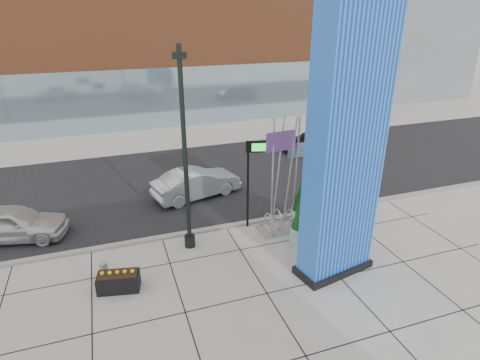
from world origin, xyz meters
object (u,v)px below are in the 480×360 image
object	(u,v)px
lamp_post	(186,173)
concrete_bollard	(104,269)
car_white_west	(12,223)
overhead_street_sign	(263,152)
public_art_sculpture	(285,202)
blue_pylon	(345,154)
car_silver_mid	(197,183)

from	to	relation	value
lamp_post	concrete_bollard	size ratio (longest dim) A/B	13.29
car_white_west	overhead_street_sign	bearing A→B (deg)	-88.39
concrete_bollard	public_art_sculpture	bearing A→B (deg)	7.19
public_art_sculpture	overhead_street_sign	size ratio (longest dim) A/B	1.29
overhead_street_sign	car_white_west	distance (m)	11.49
lamp_post	car_white_west	size ratio (longest dim) A/B	1.84
blue_pylon	car_silver_mid	size ratio (longest dim) A/B	2.09
public_art_sculpture	concrete_bollard	distance (m)	8.17
public_art_sculpture	car_silver_mid	distance (m)	5.64
overhead_street_sign	car_silver_mid	bearing A→B (deg)	134.58
concrete_bollard	car_silver_mid	world-z (taller)	car_silver_mid
public_art_sculpture	concrete_bollard	world-z (taller)	public_art_sculpture
concrete_bollard	overhead_street_sign	world-z (taller)	overhead_street_sign
lamp_post	public_art_sculpture	world-z (taller)	lamp_post
lamp_post	overhead_street_sign	bearing A→B (deg)	12.30
blue_pylon	lamp_post	size ratio (longest dim) A/B	1.20
lamp_post	car_white_west	world-z (taller)	lamp_post
overhead_street_sign	public_art_sculpture	bearing A→B (deg)	-29.74
overhead_street_sign	car_silver_mid	distance (m)	5.32
car_white_west	car_silver_mid	distance (m)	8.82
public_art_sculpture	concrete_bollard	bearing A→B (deg)	-173.76
blue_pylon	concrete_bollard	world-z (taller)	blue_pylon
car_silver_mid	lamp_post	bearing A→B (deg)	148.10
car_silver_mid	car_white_west	bearing A→B (deg)	85.51
concrete_bollard	car_silver_mid	distance (m)	7.64
blue_pylon	lamp_post	world-z (taller)	blue_pylon
public_art_sculpture	car_white_west	bearing A→B (deg)	164.03
blue_pylon	public_art_sculpture	bearing A→B (deg)	86.27
lamp_post	overhead_street_sign	size ratio (longest dim) A/B	1.99
blue_pylon	car_white_west	xyz separation A→B (m)	(-12.17, 6.64, -4.07)
blue_pylon	public_art_sculpture	xyz separation A→B (m)	(-0.48, 3.51, -3.42)
public_art_sculpture	car_white_west	world-z (taller)	public_art_sculpture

